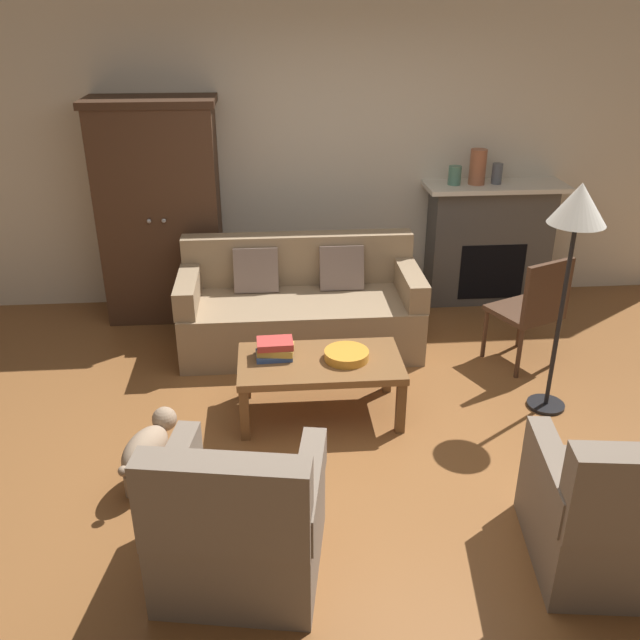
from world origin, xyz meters
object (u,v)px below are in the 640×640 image
couch (300,309)px  fruit_bowl (347,355)px  coffee_table (320,367)px  mantel_vase_terracotta (478,167)px  armchair_near_right (618,516)px  fireplace (489,242)px  mantel_vase_jade (455,175)px  floor_lamp (577,218)px  mantel_vase_slate (497,174)px  armoire (161,212)px  book_stack (275,349)px  side_chair_wooden (533,306)px  dog (148,447)px

couch → fruit_bowl: 1.11m
coffee_table → mantel_vase_terracotta: size_ratio=3.60×
armchair_near_right → fireplace: bearing=83.7°
mantel_vase_jade → floor_lamp: bearing=-82.2°
mantel_vase_jade → mantel_vase_slate: bearing=0.0°
fireplace → armoire: bearing=-178.5°
book_stack → side_chair_wooden: size_ratio=0.29×
armoire → mantel_vase_jade: (2.57, 0.06, 0.25)m
fruit_bowl → mantel_vase_jade: bearing=57.8°
mantel_vase_slate → book_stack: bearing=-138.6°
fruit_bowl → coffee_table: bearing=180.0°
floor_lamp → side_chair_wooden: bearing=84.1°
fireplace → floor_lamp: 2.07m
armoire → fruit_bowl: (1.41, -1.78, -0.50)m
coffee_table → book_stack: size_ratio=4.15×
mantel_vase_jade → mantel_vase_terracotta: bearing=0.0°
book_stack → mantel_vase_terracotta: (1.84, 1.78, 0.79)m
mantel_vase_terracotta → mantel_vase_slate: size_ratio=1.70×
coffee_table → mantel_vase_terracotta: (1.54, 1.84, 0.91)m
mantel_vase_jade → book_stack: bearing=-132.7°
mantel_vase_jade → side_chair_wooden: size_ratio=0.18×
mantel_vase_terracotta → armchair_near_right: mantel_vase_terracotta is taller
couch → coffee_table: bearing=-85.9°
fireplace → dog: fireplace is taller
mantel_vase_terracotta → side_chair_wooden: 1.51m
fireplace → mantel_vase_jade: size_ratio=7.72×
fruit_bowl → mantel_vase_jade: 2.31m
book_stack → armchair_near_right: armchair_near_right is taller
armoire → mantel_vase_jade: armoire is taller
mantel_vase_jade → dog: 3.59m
armoire → armchair_near_right: size_ratio=2.15×
couch → book_stack: 1.04m
armchair_near_right → side_chair_wooden: side_chair_wooden is taller
book_stack → dog: bearing=-136.5°
armchair_near_right → dog: armchair_near_right is taller
armoire → side_chair_wooden: 3.18m
fruit_bowl → armchair_near_right: size_ratio=0.34×
fireplace → dog: (-2.78, -2.52, -0.32)m
mantel_vase_jade → side_chair_wooden: mantel_vase_jade is taller
fireplace → mantel_vase_slate: bearing=-90.0°
fireplace → side_chair_wooden: fireplace is taller
mantel_vase_terracotta → fireplace: bearing=5.7°
book_stack → dog: 1.07m
couch → mantel_vase_slate: mantel_vase_slate is taller
fireplace → armchair_near_right: 3.40m
fireplace → side_chair_wooden: bearing=-92.6°
mantel_vase_jade → side_chair_wooden: bearing=-76.2°
book_stack → mantel_vase_terracotta: size_ratio=0.87×
couch → floor_lamp: size_ratio=1.20×
fireplace → couch: bearing=-156.1°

